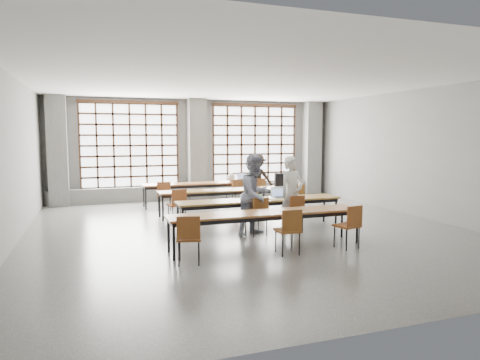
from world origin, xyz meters
The scene contains 41 objects.
floor centered at (0.00, 0.00, 0.00)m, with size 11.00×11.00×0.00m, color #4F4F4C.
ceiling centered at (0.00, 0.00, 3.50)m, with size 11.00×11.00×0.00m, color silver.
wall_back centered at (0.00, 5.50, 1.75)m, with size 10.00×10.00×0.00m, color slate.
wall_front centered at (0.00, -5.50, 1.75)m, with size 10.00×10.00×0.00m, color slate.
wall_left centered at (-5.00, 0.00, 1.75)m, with size 11.00×11.00×0.00m, color slate.
wall_right centered at (5.00, 0.00, 1.75)m, with size 11.00×11.00×0.00m, color slate.
column_left centered at (-4.50, 5.22, 1.75)m, with size 0.60×0.55×3.50m, color #595956.
column_mid centered at (0.00, 5.22, 1.75)m, with size 0.60×0.55×3.50m, color #595956.
column_right centered at (4.50, 5.22, 1.75)m, with size 0.60×0.55×3.50m, color #595956.
window_left centered at (-2.25, 5.42, 1.90)m, with size 3.32×0.12×3.00m.
window_right centered at (2.25, 5.42, 1.90)m, with size 3.32×0.12×3.00m.
sill_ledge centered at (0.00, 5.30, 0.25)m, with size 9.80×0.35×0.50m, color #595956.
desk_row_a centered at (-0.06, 3.86, 0.66)m, with size 4.00×0.70×0.73m.
desk_row_b centered at (0.17, 1.98, 0.66)m, with size 4.00×0.70×0.73m.
desk_row_c centered at (0.30, -0.03, 0.66)m, with size 4.00×0.70×0.73m.
desk_row_d centered at (-0.19, -1.66, 0.66)m, with size 4.00×0.70×0.73m.
chair_back_left centered at (-1.47, 3.23, 0.54)m, with size 0.49×0.50×0.88m.
chair_back_mid centered at (0.77, 3.23, 0.54)m, with size 0.52×0.52×0.88m.
chair_back_right centered at (1.54, 3.23, 0.54)m, with size 0.43×0.43×0.88m.
chair_mid_left centered at (-1.42, 1.35, 0.54)m, with size 0.48×0.49×0.88m.
chair_mid_centre centered at (0.56, 1.35, 0.54)m, with size 0.45×0.46×0.88m.
chair_mid_right centered at (1.96, 1.35, 0.54)m, with size 0.47×0.47×0.88m.
chair_front_left centered at (0.02, -0.66, 0.54)m, with size 0.49×0.50×0.88m.
chair_front_right centered at (0.91, -0.66, 0.54)m, with size 0.48×0.48×0.88m.
chair_near_left centered at (-1.91, -2.29, 0.54)m, with size 0.51×0.51×0.88m.
chair_near_mid centered at (0.01, -2.29, 0.54)m, with size 0.43×0.44×0.88m.
chair_near_right centered at (1.33, -2.29, 0.54)m, with size 0.50×0.51×0.88m.
student_male centered at (0.90, -0.53, 0.89)m, with size 0.65×0.42×1.77m, color silver.
student_female centered at (0.00, -0.53, 0.91)m, with size 0.89×0.69×1.82m, color #19254C.
student_back centered at (1.54, 3.36, 0.83)m, with size 1.08×0.62×1.67m, color black.
laptop_front centered at (0.85, 0.08, 0.79)m, with size 0.36×0.30×0.26m.
laptop_back centered at (1.27, 3.97, 0.79)m, with size 0.45×0.43×0.26m.
mouse centered at (1.25, -0.05, 0.75)m, with size 0.10×0.06×0.04m, color silver.
green_box centered at (0.25, 0.05, 0.78)m, with size 0.25×0.09×0.09m, color green.
phone centered at (0.48, -0.13, 0.74)m, with size 0.13×0.06×0.01m, color black.
paper_sheet_a centered at (-0.43, 2.03, 0.73)m, with size 0.30×0.21×0.00m, color white.
paper_sheet_b centered at (-0.13, 1.93, 0.73)m, with size 0.30×0.21×0.00m, color white.
paper_sheet_c centered at (0.27, 1.98, 0.73)m, with size 0.30×0.21×0.00m, color white.
backpack centered at (1.77, 2.03, 0.93)m, with size 0.32×0.20×0.40m, color black.
plastic_bag centered at (0.84, 3.91, 0.87)m, with size 0.26×0.21×0.29m, color silver.
red_pouch centered at (-1.89, -2.21, 0.50)m, with size 0.20×0.08×0.06m, color #A12A13.
Camera 1 is at (-3.41, -9.44, 2.25)m, focal length 32.00 mm.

